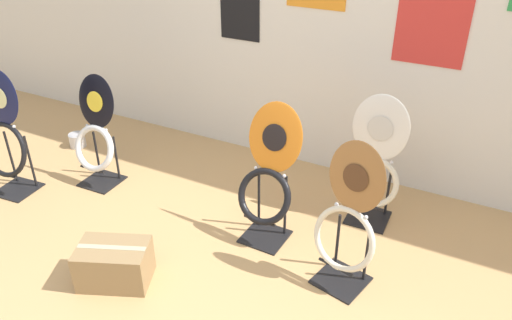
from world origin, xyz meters
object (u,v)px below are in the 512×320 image
object	(u,v)px
toilet_seat_display_navy_moon	(5,140)
paint_can	(77,139)
storage_box	(114,264)
toilet_seat_display_orange_sun	(268,180)
toilet_seat_display_jazz_black	(96,137)
toilet_seat_display_white_plain	(375,165)
toilet_seat_display_woodgrain	(348,223)

from	to	relation	value
toilet_seat_display_navy_moon	paint_can	xyz separation A→B (m)	(-0.11, 0.74, -0.36)
toilet_seat_display_navy_moon	storage_box	xyz separation A→B (m)	(1.34, -0.41, -0.31)
toilet_seat_display_orange_sun	storage_box	world-z (taller)	toilet_seat_display_orange_sun
toilet_seat_display_orange_sun	toilet_seat_display_jazz_black	distance (m)	1.45
toilet_seat_display_orange_sun	paint_can	world-z (taller)	toilet_seat_display_orange_sun
toilet_seat_display_white_plain	storage_box	world-z (taller)	toilet_seat_display_white_plain
toilet_seat_display_woodgrain	toilet_seat_display_navy_moon	bearing A→B (deg)	-175.49
paint_can	toilet_seat_display_white_plain	bearing A→B (deg)	3.06
toilet_seat_display_navy_moon	paint_can	size ratio (longest dim) A/B	6.51
toilet_seat_display_white_plain	paint_can	xyz separation A→B (m)	(-2.60, -0.14, -0.36)
toilet_seat_display_jazz_black	toilet_seat_display_navy_moon	xyz separation A→B (m)	(-0.49, -0.40, 0.04)
toilet_seat_display_woodgrain	paint_can	size ratio (longest dim) A/B	6.28
toilet_seat_display_orange_sun	paint_can	size ratio (longest dim) A/B	6.29
toilet_seat_display_jazz_black	toilet_seat_display_navy_moon	world-z (taller)	toilet_seat_display_navy_moon
toilet_seat_display_orange_sun	toilet_seat_display_white_plain	world-z (taller)	toilet_seat_display_white_plain
toilet_seat_display_woodgrain	storage_box	bearing A→B (deg)	-152.65
toilet_seat_display_woodgrain	toilet_seat_display_white_plain	xyz separation A→B (m)	(-0.04, 0.68, 0.00)
toilet_seat_display_navy_moon	toilet_seat_display_jazz_black	bearing A→B (deg)	38.88
toilet_seat_display_orange_sun	toilet_seat_display_jazz_black	xyz separation A→B (m)	(-1.45, 0.01, -0.04)
toilet_seat_display_jazz_black	toilet_seat_display_orange_sun	bearing A→B (deg)	-0.51
toilet_seat_display_orange_sun	toilet_seat_display_white_plain	size ratio (longest dim) A/B	0.99
toilet_seat_display_woodgrain	paint_can	distance (m)	2.72
toilet_seat_display_navy_moon	toilet_seat_display_white_plain	distance (m)	2.63
toilet_seat_display_jazz_black	toilet_seat_display_white_plain	bearing A→B (deg)	13.62
toilet_seat_display_white_plain	paint_can	distance (m)	2.63
toilet_seat_display_navy_moon	toilet_seat_display_woodgrain	size ratio (longest dim) A/B	1.04
toilet_seat_display_orange_sun	toilet_seat_display_white_plain	xyz separation A→B (m)	(0.54, 0.50, -0.00)
toilet_seat_display_orange_sun	toilet_seat_display_jazz_black	size ratio (longest dim) A/B	1.07
toilet_seat_display_jazz_black	toilet_seat_display_white_plain	distance (m)	2.05
paint_can	toilet_seat_display_navy_moon	bearing A→B (deg)	-81.20
toilet_seat_display_navy_moon	toilet_seat_display_woodgrain	bearing A→B (deg)	4.51
toilet_seat_display_jazz_black	storage_box	bearing A→B (deg)	-43.76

